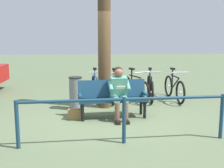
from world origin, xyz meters
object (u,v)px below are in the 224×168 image
litter_bin (76,93)px  bicycle_red (114,89)px  handbag (75,114)px  bicycle_purple (150,88)px  bicycle_green (174,88)px  person_reading (119,90)px  bicycle_orange (96,88)px  tree_trunk (104,38)px  bicycle_blue (135,88)px  bench (112,96)px

litter_bin → bicycle_red: size_ratio=0.51×
handbag → bicycle_purple: bearing=-139.2°
litter_bin → bicycle_green: bicycle_green is taller
person_reading → bicycle_orange: (0.50, -1.94, -0.31)m
bicycle_red → tree_trunk: bearing=-17.5°
handbag → bicycle_red: bearing=-120.0°
bicycle_green → bicycle_purple: 0.70m
person_reading → bicycle_green: bearing=-140.4°
bicycle_blue → litter_bin: bearing=-82.3°
bench → handbag: size_ratio=5.45×
litter_bin → bicycle_orange: (-0.54, -1.02, -0.07)m
bicycle_purple → person_reading: bearing=-24.1°
bench → person_reading: bearing=128.6°
handbag → litter_bin: bearing=-89.4°
bicycle_red → litter_bin: bearing=-44.6°
tree_trunk → bicycle_blue: size_ratio=2.31×
bench → bicycle_orange: bicycle_orange is taller
tree_trunk → bicycle_red: size_ratio=2.19×
tree_trunk → litter_bin: bearing=13.0°
bicycle_red → bicycle_orange: 0.54m
bench → bicycle_red: bicycle_red is taller
bicycle_red → bicycle_orange: size_ratio=1.00×
person_reading → tree_trunk: 1.63m
tree_trunk → litter_bin: 1.61m
bench → bicycle_blue: size_ratio=1.03×
person_reading → bicycle_blue: bearing=-113.9°
bench → bicycle_green: (-1.94, -1.60, -0.15)m
handbag → tree_trunk: size_ratio=0.08×
bicycle_blue → bicycle_red: 0.62m
bicycle_blue → bicycle_green: bearing=65.4°
handbag → bicycle_red: size_ratio=0.18×
bicycle_green → bicycle_orange: bearing=-98.2°
bench → bicycle_orange: 1.83m
person_reading → bicycle_orange: size_ratio=0.72×
bicycle_blue → bicycle_orange: size_ratio=0.95×
bench → bicycle_green: 2.52m
person_reading → handbag: bearing=-4.7°
bench → bicycle_blue: bicycle_blue is taller
handbag → bicycle_purple: bicycle_purple is taller
tree_trunk → bicycle_orange: bearing=-75.5°
person_reading → litter_bin: size_ratio=1.41×
person_reading → bicycle_red: person_reading is taller
bicycle_purple → bicycle_red: size_ratio=1.00×
person_reading → bicycle_purple: bearing=-125.6°
bicycle_green → bicycle_purple: same height
bicycle_green → handbag: bearing=-61.8°
person_reading → bicycle_blue: size_ratio=0.75×
litter_bin → tree_trunk: bearing=-167.0°
bench → bicycle_purple: (-1.25, -1.69, -0.15)m
tree_trunk → bicycle_purple: (-1.39, -0.75, -1.48)m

